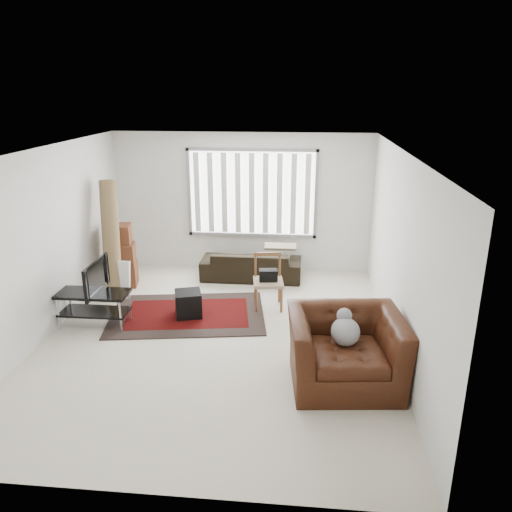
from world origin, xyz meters
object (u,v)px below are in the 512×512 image
at_px(moving_boxes, 122,258).
at_px(sofa, 251,260).
at_px(tv_stand, 94,301).
at_px(armchair, 346,345).
at_px(side_chair, 268,279).

relative_size(moving_boxes, sofa, 0.61).
xyz_separation_m(tv_stand, armchair, (3.71, -1.23, 0.12)).
bearing_deg(sofa, moving_boxes, 14.40).
relative_size(tv_stand, sofa, 0.57).
xyz_separation_m(sofa, side_chair, (0.42, -1.29, 0.13)).
height_order(sofa, armchair, armchair).
distance_m(tv_stand, side_chair, 2.76).
height_order(tv_stand, side_chair, side_chair).
bearing_deg(sofa, side_chair, 108.20).
xyz_separation_m(sofa, armchair, (1.53, -3.43, 0.15)).
xyz_separation_m(moving_boxes, side_chair, (2.72, -0.70, -0.04)).
height_order(tv_stand, moving_boxes, moving_boxes).
xyz_separation_m(tv_stand, side_chair, (2.61, 0.91, 0.11)).
relative_size(tv_stand, moving_boxes, 0.93).
xyz_separation_m(moving_boxes, armchair, (3.83, -2.84, -0.02)).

